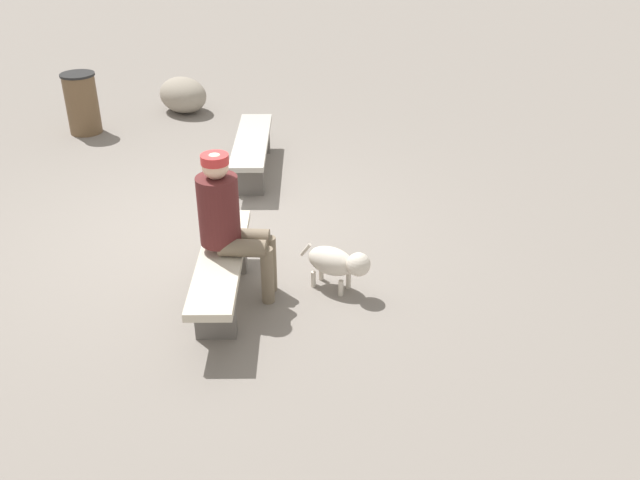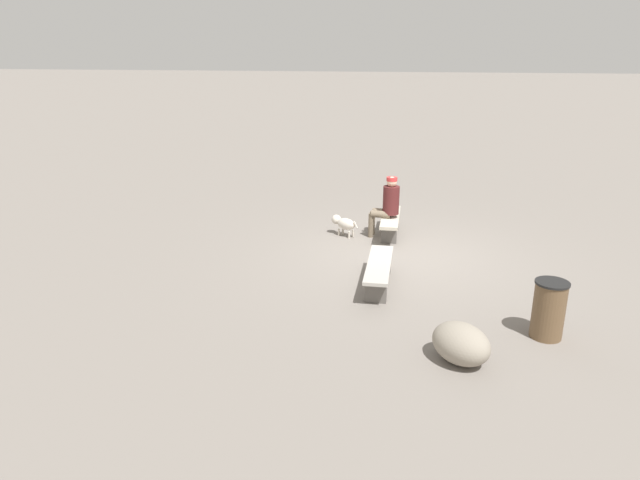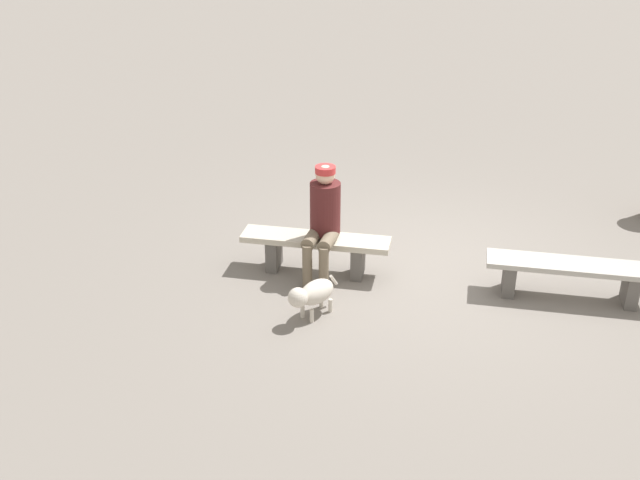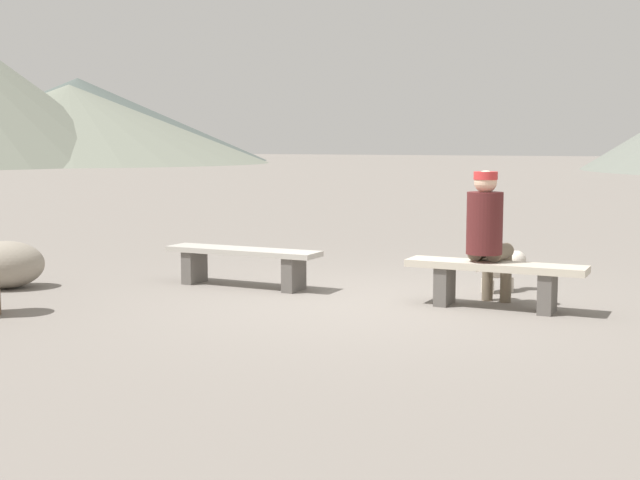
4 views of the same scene
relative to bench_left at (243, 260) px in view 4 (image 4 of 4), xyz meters
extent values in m
cube|color=gray|center=(1.60, -0.29, -0.33)|extent=(210.00, 210.00, 0.06)
cube|color=#605B56|center=(-0.63, -0.03, -0.12)|extent=(0.15, 0.35, 0.37)
cube|color=#605B56|center=(0.63, 0.03, -0.12)|extent=(0.15, 0.35, 0.37)
cube|color=#B2ADA3|center=(0.00, 0.00, 0.09)|extent=(1.81, 0.47, 0.06)
cube|color=#605B56|center=(2.32, 0.06, -0.11)|extent=(0.14, 0.33, 0.38)
cube|color=#605B56|center=(3.31, 0.11, -0.11)|extent=(0.14, 0.33, 0.38)
cube|color=beige|center=(2.81, 0.08, 0.11)|extent=(1.72, 0.44, 0.07)
cylinder|color=#511E1E|center=(2.70, 0.08, 0.52)|extent=(0.34, 0.34, 0.59)
sphere|color=beige|center=(2.70, 0.08, 0.91)|extent=(0.22, 0.22, 0.22)
cylinder|color=red|center=(2.70, 0.08, 0.97)|extent=(0.23, 0.23, 0.08)
cylinder|color=#756651|center=(2.80, 0.27, 0.22)|extent=(0.16, 0.40, 0.15)
cylinder|color=#756651|center=(2.81, 0.47, -0.04)|extent=(0.11, 0.11, 0.52)
cylinder|color=#756651|center=(2.61, 0.28, 0.22)|extent=(0.16, 0.40, 0.15)
cylinder|color=#756651|center=(2.62, 0.48, -0.04)|extent=(0.11, 0.11, 0.52)
ellipsoid|color=beige|center=(2.57, 1.01, -0.03)|extent=(0.43, 0.51, 0.25)
sphere|color=beige|center=(2.70, 1.24, 0.02)|extent=(0.21, 0.21, 0.21)
cylinder|color=beige|center=(2.58, 1.16, -0.23)|extent=(0.04, 0.04, 0.15)
cylinder|color=beige|center=(2.70, 1.10, -0.23)|extent=(0.04, 0.04, 0.15)
cylinder|color=beige|center=(2.44, 0.92, -0.23)|extent=(0.04, 0.04, 0.15)
cylinder|color=beige|center=(2.56, 0.85, -0.23)|extent=(0.04, 0.04, 0.15)
cylinder|color=beige|center=(2.44, 0.78, 0.01)|extent=(0.09, 0.12, 0.15)
ellipsoid|color=gray|center=(-2.22, -1.31, -0.04)|extent=(1.01, 1.02, 0.52)
cone|color=gray|center=(-46.18, 44.31, 2.89)|extent=(32.53, 32.53, 6.38)
cone|color=#4C5651|center=(-52.74, 52.08, 3.53)|extent=(35.11, 35.11, 7.66)
camera|label=1|loc=(7.77, 1.10, 3.06)|focal=38.90mm
camera|label=2|loc=(-8.80, -0.92, 3.47)|focal=31.57mm
camera|label=3|loc=(0.89, 7.57, 3.90)|focal=42.38mm
camera|label=4|loc=(5.14, -7.74, 1.27)|focal=47.74mm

